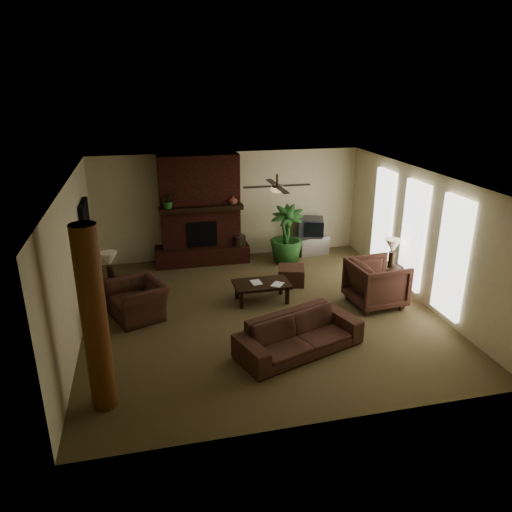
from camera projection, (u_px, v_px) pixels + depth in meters
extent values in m
plane|color=brown|center=(260.00, 312.00, 9.97)|extent=(7.00, 7.00, 0.00)
plane|color=silver|center=(261.00, 178.00, 9.00)|extent=(7.00, 7.00, 0.00)
plane|color=beige|center=(229.00, 205.00, 12.68)|extent=(7.00, 0.00, 7.00)
plane|color=beige|center=(324.00, 336.00, 6.29)|extent=(7.00, 0.00, 7.00)
plane|color=beige|center=(73.00, 263.00, 8.74)|extent=(0.00, 7.00, 7.00)
plane|color=beige|center=(420.00, 236.00, 10.23)|extent=(0.00, 7.00, 7.00)
cube|color=#411911|center=(200.00, 210.00, 12.28)|extent=(2.00, 0.50, 2.80)
cube|color=#411911|center=(202.00, 254.00, 12.60)|extent=(2.40, 0.70, 0.45)
cube|color=black|center=(202.00, 234.00, 12.25)|extent=(0.75, 0.04, 0.65)
cube|color=black|center=(201.00, 209.00, 11.99)|extent=(2.10, 0.28, 0.12)
cube|color=white|center=(383.00, 218.00, 11.70)|extent=(0.08, 0.85, 2.35)
cube|color=white|center=(413.00, 236.00, 10.42)|extent=(0.08, 0.85, 2.35)
cube|color=white|center=(452.00, 258.00, 9.14)|extent=(0.08, 0.85, 2.35)
cylinder|color=brown|center=(95.00, 321.00, 6.67)|extent=(0.36, 0.36, 2.80)
cube|color=black|center=(88.00, 249.00, 10.52)|extent=(0.10, 1.00, 2.10)
cylinder|color=black|center=(277.00, 180.00, 9.40)|extent=(0.04, 0.04, 0.24)
cylinder|color=black|center=(277.00, 186.00, 9.44)|extent=(0.20, 0.20, 0.06)
ellipsoid|color=#F2BF72|center=(277.00, 189.00, 9.46)|extent=(0.26, 0.26, 0.14)
cube|color=black|center=(296.00, 185.00, 9.52)|extent=(0.55, 0.12, 0.01)
cube|color=black|center=(257.00, 187.00, 9.35)|extent=(0.55, 0.12, 0.01)
cube|color=black|center=(272.00, 182.00, 9.80)|extent=(0.12, 0.55, 0.01)
cube|color=black|center=(283.00, 190.00, 9.07)|extent=(0.12, 0.55, 0.01)
imported|color=#46291E|center=(299.00, 329.00, 8.41)|extent=(2.37, 1.38, 0.89)
imported|color=#46291E|center=(138.00, 294.00, 9.65)|extent=(1.10, 1.32, 0.98)
imported|color=#46291E|center=(377.00, 281.00, 10.15)|extent=(1.06, 1.13, 1.08)
cube|color=black|center=(262.00, 284.00, 10.34)|extent=(1.20, 0.70, 0.06)
cube|color=black|center=(241.00, 300.00, 10.08)|extent=(0.07, 0.07, 0.37)
cube|color=black|center=(287.00, 296.00, 10.29)|extent=(0.07, 0.07, 0.37)
cube|color=black|center=(237.00, 291.00, 10.53)|extent=(0.07, 0.07, 0.37)
cube|color=black|center=(281.00, 286.00, 10.75)|extent=(0.07, 0.07, 0.37)
cube|color=#46291E|center=(291.00, 275.00, 11.32)|extent=(0.75, 0.75, 0.40)
cube|color=silver|center=(311.00, 245.00, 13.23)|extent=(0.92, 0.64, 0.50)
cube|color=#37373A|center=(311.00, 227.00, 13.04)|extent=(0.78, 0.68, 0.52)
cube|color=black|center=(314.00, 230.00, 12.80)|extent=(0.50, 0.19, 0.40)
cylinder|color=#2D2319|center=(239.00, 248.00, 12.66)|extent=(0.34, 0.34, 0.70)
sphere|color=#2D2319|center=(239.00, 239.00, 12.57)|extent=(0.34, 0.34, 0.34)
imported|color=#2B5B24|center=(286.00, 247.00, 12.54)|extent=(1.27, 1.69, 0.84)
cube|color=black|center=(112.00, 293.00, 10.19)|extent=(0.66, 0.66, 0.55)
cylinder|color=black|center=(111.00, 274.00, 10.04)|extent=(0.17, 0.17, 0.35)
cone|color=white|center=(109.00, 259.00, 9.93)|extent=(0.42, 0.42, 0.30)
cube|color=black|center=(388.00, 277.00, 11.03)|extent=(0.64, 0.64, 0.55)
cylinder|color=black|center=(391.00, 259.00, 10.83)|extent=(0.16, 0.16, 0.35)
cone|color=white|center=(393.00, 246.00, 10.72)|extent=(0.40, 0.40, 0.30)
imported|color=#2B5B24|center=(168.00, 202.00, 11.73)|extent=(0.49, 0.52, 0.33)
imported|color=brown|center=(233.00, 200.00, 12.11)|extent=(0.23, 0.24, 0.22)
imported|color=#999999|center=(251.00, 278.00, 10.22)|extent=(0.22, 0.04, 0.29)
imported|color=#999999|center=(273.00, 278.00, 10.21)|extent=(0.18, 0.15, 0.29)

